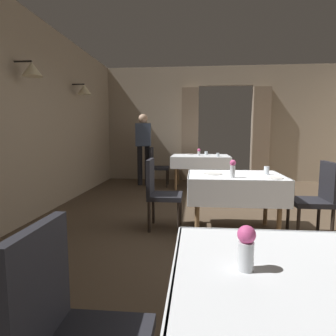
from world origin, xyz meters
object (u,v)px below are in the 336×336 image
(dining_table_near, at_px, (333,302))
(chair_mid_left, at_px, (159,190))
(glass_mid_d, at_px, (267,170))
(plate_far_b, at_px, (190,154))
(glass_far_d, at_px, (206,153))
(flower_vase_far, at_px, (199,152))
(glass_far_c, at_px, (218,155))
(chair_mid_right, at_px, (317,196))
(flower_vase_mid, at_px, (233,168))
(flower_vase_near, at_px, (246,246))
(plate_mid_b, at_px, (213,174))
(dining_table_far, at_px, (200,159))
(chair_near_left, at_px, (70,332))
(chair_far_left, at_px, (156,165))
(plate_mid_c, at_px, (272,178))
(person_waiter_by_doorway, at_px, (143,143))
(dining_table_mid, at_px, (235,183))

(dining_table_near, distance_m, chair_mid_left, 2.88)
(glass_mid_d, bearing_deg, chair_mid_left, 178.98)
(plate_far_b, height_order, glass_far_d, glass_far_d)
(flower_vase_far, height_order, glass_far_c, flower_vase_far)
(glass_far_d, bearing_deg, plate_far_b, 163.12)
(flower_vase_far, bearing_deg, chair_mid_right, -65.65)
(flower_vase_mid, distance_m, glass_far_c, 3.04)
(flower_vase_near, relative_size, plate_mid_b, 0.76)
(dining_table_far, bearing_deg, chair_near_left, -95.90)
(plate_mid_b, relative_size, glass_mid_d, 2.25)
(chair_mid_right, distance_m, flower_vase_near, 2.84)
(plate_mid_b, bearing_deg, chair_mid_right, -4.20)
(flower_vase_far, xyz_separation_m, glass_far_d, (0.17, 0.25, -0.05))
(chair_near_left, relative_size, chair_far_left, 1.00)
(dining_table_far, xyz_separation_m, plate_mid_c, (0.77, -3.31, 0.10))
(plate_far_b, bearing_deg, flower_vase_mid, -81.00)
(glass_mid_d, height_order, glass_far_d, glass_mid_d)
(plate_far_b, height_order, person_waiter_by_doorway, person_waiter_by_doorway)
(dining_table_mid, relative_size, person_waiter_by_doorway, 0.69)
(flower_vase_mid, bearing_deg, flower_vase_near, -95.92)
(flower_vase_far, bearing_deg, plate_mid_c, -75.98)
(dining_table_far, xyz_separation_m, plate_mid_b, (0.11, -3.05, 0.10))
(dining_table_mid, height_order, flower_vase_mid, flower_vase_mid)
(glass_far_c, bearing_deg, glass_mid_d, -81.59)
(chair_near_left, xyz_separation_m, plate_far_b, (0.33, 6.06, 0.24))
(chair_near_left, xyz_separation_m, flower_vase_mid, (0.91, 2.43, 0.35))
(plate_mid_c, xyz_separation_m, glass_far_c, (-0.40, 3.03, 0.04))
(glass_far_c, bearing_deg, flower_vase_near, -93.24)
(flower_vase_far, bearing_deg, flower_vase_near, -88.86)
(plate_mid_c, xyz_separation_m, plate_far_b, (-1.03, 3.63, 0.00))
(flower_vase_mid, xyz_separation_m, glass_mid_d, (0.46, 0.32, -0.06))
(dining_table_mid, xyz_separation_m, person_waiter_by_doorway, (-1.76, 3.25, 0.39))
(dining_table_mid, relative_size, plate_mid_c, 4.98)
(dining_table_far, height_order, chair_far_left, chair_far_left)
(plate_mid_b, distance_m, glass_mid_d, 0.68)
(flower_vase_near, relative_size, person_waiter_by_doorway, 0.10)
(plate_far_b, bearing_deg, glass_far_d, -16.88)
(dining_table_near, height_order, flower_vase_near, flower_vase_near)
(plate_mid_c, bearing_deg, dining_table_near, -99.29)
(chair_near_left, bearing_deg, glass_far_d, 82.99)
(glass_mid_d, relative_size, person_waiter_by_doorway, 0.06)
(glass_mid_d, bearing_deg, chair_mid_right, -13.60)
(plate_mid_b, distance_m, plate_mid_c, 0.72)
(chair_mid_left, height_order, flower_vase_far, chair_mid_left)
(dining_table_far, bearing_deg, flower_vase_mid, -84.57)
(glass_far_d, bearing_deg, chair_mid_left, -103.00)
(dining_table_mid, distance_m, glass_far_c, 2.76)
(glass_far_d, bearing_deg, chair_near_left, -97.01)
(dining_table_mid, relative_size, flower_vase_near, 6.70)
(flower_vase_far, bearing_deg, glass_mid_d, -74.49)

